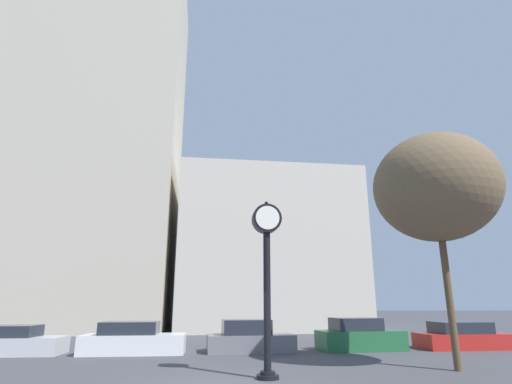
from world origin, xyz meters
TOP-DOWN VIEW (x-y plane):
  - building_tall_tower at (-10.41, 24.00)m, footprint 14.43×12.00m
  - building_storefront_row at (4.95, 24.00)m, footprint 14.82×12.00m
  - street_clock at (1.42, 1.20)m, footprint 0.93×0.67m
  - car_silver at (-8.60, 8.18)m, footprint 4.28×1.96m
  - car_white at (-3.48, 7.83)m, footprint 4.45×1.87m
  - car_grey at (1.66, 7.89)m, footprint 3.98×1.86m
  - car_green at (6.87, 7.78)m, footprint 4.02×1.96m
  - car_red at (12.20, 7.76)m, footprint 4.61×2.00m
  - bare_tree at (7.81, 1.77)m, footprint 4.43×4.43m

SIDE VIEW (x-z plane):
  - car_silver at x=-8.60m, z-range -0.09..1.11m
  - car_red at x=12.20m, z-range -0.10..1.15m
  - car_white at x=-3.48m, z-range -0.10..1.24m
  - car_grey at x=1.66m, z-range -0.12..1.28m
  - car_green at x=6.87m, z-range -0.11..1.35m
  - street_clock at x=1.42m, z-range 0.82..6.16m
  - bare_tree at x=7.81m, z-range 2.11..10.35m
  - building_storefront_row at x=4.95m, z-range 0.00..12.96m
  - building_tall_tower at x=-10.41m, z-range 0.00..33.71m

